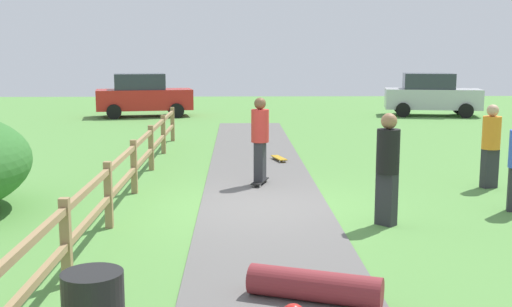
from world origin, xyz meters
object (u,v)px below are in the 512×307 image
object	(u,v)px
parked_car_red	(143,95)
parked_car_silver	(431,95)
skater_fallen	(313,288)
bystander_black	(388,163)
skateboard_loose	(279,158)
skater_riding	(260,136)
bystander_orange	(491,142)

from	to	relation	value
parked_car_red	parked_car_silver	world-z (taller)	same
skater_fallen	bystander_black	distance (m)	3.80
skateboard_loose	bystander_black	world-z (taller)	bystander_black
skater_riding	parked_car_red	distance (m)	15.73
bystander_orange	parked_car_red	distance (m)	18.11
bystander_orange	parked_car_silver	xyz separation A→B (m)	(3.47, 15.41, -0.02)
parked_car_red	parked_car_silver	distance (m)	13.02
skater_riding	bystander_orange	world-z (taller)	skater_riding
parked_car_silver	bystander_orange	bearing A→B (deg)	-102.68
bystander_black	parked_car_silver	distance (m)	19.33
parked_car_red	parked_car_silver	bearing A→B (deg)	0.08
skater_fallen	parked_car_silver	xyz separation A→B (m)	(7.96, 21.59, 0.76)
bystander_black	parked_car_silver	world-z (taller)	parked_car_silver
skater_riding	parked_car_silver	xyz separation A→B (m)	(8.32, 15.03, -0.11)
skater_riding	parked_car_red	world-z (taller)	parked_car_red
skateboard_loose	parked_car_silver	xyz separation A→B (m)	(7.71, 11.99, 0.87)
skater_riding	skater_fallen	xyz separation A→B (m)	(0.36, -6.57, -0.87)
skateboard_loose	parked_car_red	xyz separation A→B (m)	(-5.31, 11.97, 0.87)
skateboard_loose	parked_car_red	distance (m)	13.12
bystander_black	parked_car_silver	xyz separation A→B (m)	(6.34, 18.26, -0.08)
skateboard_loose	parked_car_silver	bearing A→B (deg)	57.25
skateboard_loose	bystander_orange	xyz separation A→B (m)	(4.24, -3.42, 0.89)
parked_car_red	skateboard_loose	bearing A→B (deg)	-66.09
bystander_black	bystander_orange	size ratio (longest dim) A/B	1.06
skater_riding	skater_fallen	bearing A→B (deg)	-86.82
skater_riding	skateboard_loose	size ratio (longest dim) A/B	2.28
bystander_black	skater_riding	bearing A→B (deg)	121.50
skater_fallen	skateboard_loose	size ratio (longest dim) A/B	1.91
parked_car_silver	bystander_black	bearing A→B (deg)	-109.14
skateboard_loose	parked_car_silver	size ratio (longest dim) A/B	0.19
skater_riding	bystander_black	distance (m)	3.80
bystander_black	parked_car_silver	bearing A→B (deg)	70.86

